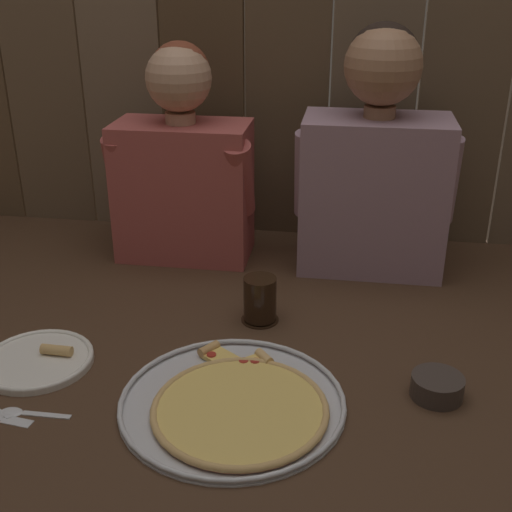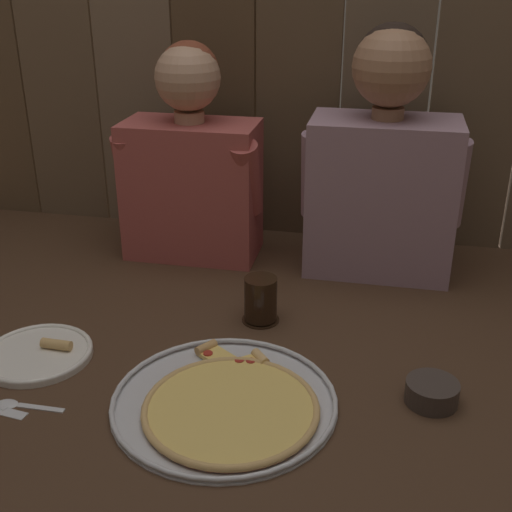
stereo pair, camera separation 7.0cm
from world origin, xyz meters
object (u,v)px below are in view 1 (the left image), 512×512
(dinner_plate, at_px, (38,360))
(pizza_tray, at_px, (237,404))
(dipping_bowl, at_px, (437,385))
(drinking_glass, at_px, (260,300))
(diner_right, at_px, (376,161))
(diner_left, at_px, (183,164))

(dinner_plate, bearing_deg, pizza_tray, -11.07)
(pizza_tray, distance_m, dinner_plate, 0.45)
(dinner_plate, xyz_separation_m, dipping_bowl, (0.82, 0.01, 0.02))
(dipping_bowl, bearing_deg, drinking_glass, 147.87)
(dinner_plate, relative_size, diner_right, 0.36)
(dipping_bowl, height_order, diner_right, diner_right)
(diner_left, bearing_deg, diner_right, 0.07)
(pizza_tray, relative_size, dinner_plate, 1.87)
(dinner_plate, bearing_deg, dipping_bowl, 0.71)
(diner_right, bearing_deg, drinking_glass, -126.11)
(dinner_plate, xyz_separation_m, diner_right, (0.69, 0.60, 0.29))
(pizza_tray, bearing_deg, dipping_bowl, 14.25)
(diner_right, bearing_deg, pizza_tray, -110.01)
(drinking_glass, bearing_deg, diner_left, 127.33)
(dipping_bowl, distance_m, diner_right, 0.66)
(dipping_bowl, height_order, diner_left, diner_left)
(drinking_glass, bearing_deg, dinner_plate, -150.10)
(pizza_tray, xyz_separation_m, dinner_plate, (-0.44, 0.09, -0.00))
(dipping_bowl, xyz_separation_m, diner_right, (-0.13, 0.59, 0.27))
(diner_right, bearing_deg, dipping_bowl, -77.54)
(diner_left, bearing_deg, dipping_bowl, -42.20)
(drinking_glass, height_order, dipping_bowl, drinking_glass)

